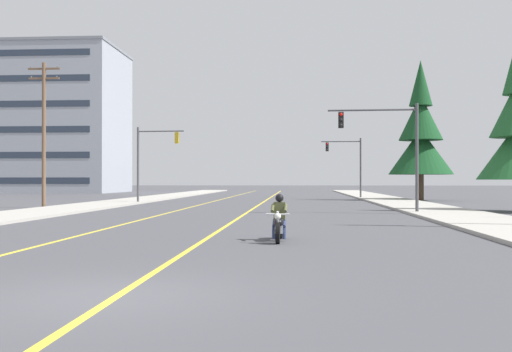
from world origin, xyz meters
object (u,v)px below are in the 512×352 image
at_px(utility_pole_left_near, 44,130).
at_px(apartment_building_far_left_block, 50,121).
at_px(motorcycle_with_rider, 279,222).
at_px(traffic_signal_near_left, 151,154).
at_px(traffic_signal_near_right, 391,141).
at_px(traffic_signal_mid_right, 349,159).
at_px(conifer_tree_right_verge_far, 421,136).

relative_size(utility_pole_left_near, apartment_building_far_left_block, 0.44).
bearing_deg(motorcycle_with_rider, utility_pole_left_near, 128.76).
relative_size(motorcycle_with_rider, traffic_signal_near_left, 0.35).
distance_m(motorcycle_with_rider, traffic_signal_near_right, 16.84).
relative_size(traffic_signal_mid_right, conifer_tree_right_verge_far, 0.48).
bearing_deg(utility_pole_left_near, traffic_signal_mid_right, 45.05).
xyz_separation_m(traffic_signal_near_right, traffic_signal_near_left, (-17.11, 13.67, -0.07)).
distance_m(utility_pole_left_near, apartment_building_far_left_block, 54.54).
xyz_separation_m(utility_pole_left_near, apartment_building_far_left_block, (-20.98, 50.01, 5.77)).
relative_size(motorcycle_with_rider, traffic_signal_near_right, 0.35).
distance_m(traffic_signal_near_right, utility_pole_left_near, 22.97).
height_order(traffic_signal_near_right, conifer_tree_right_verge_far, conifer_tree_right_verge_far).
height_order(motorcycle_with_rider, traffic_signal_mid_right, traffic_signal_mid_right).
xyz_separation_m(motorcycle_with_rider, traffic_signal_mid_right, (5.88, 43.06, 3.46)).
height_order(motorcycle_with_rider, conifer_tree_right_verge_far, conifer_tree_right_verge_far).
bearing_deg(motorcycle_with_rider, traffic_signal_near_left, 111.25).
height_order(traffic_signal_near_right, apartment_building_far_left_block, apartment_building_far_left_block).
distance_m(motorcycle_with_rider, apartment_building_far_left_block, 80.64).
bearing_deg(traffic_signal_mid_right, motorcycle_with_rider, -97.78).
height_order(traffic_signal_near_left, utility_pole_left_near, utility_pole_left_near).
relative_size(traffic_signal_near_right, apartment_building_far_left_block, 0.28).
xyz_separation_m(utility_pole_left_near, conifer_tree_right_verge_far, (28.49, 16.88, 0.67)).
height_order(traffic_signal_mid_right, utility_pole_left_near, utility_pole_left_near).
bearing_deg(conifer_tree_right_verge_far, motorcycle_with_rider, -107.68).
relative_size(traffic_signal_near_left, traffic_signal_mid_right, 1.00).
bearing_deg(motorcycle_with_rider, traffic_signal_near_right, 69.37).
xyz_separation_m(traffic_signal_near_left, conifer_tree_right_verge_far, (23.25, 8.41, 1.92)).
distance_m(conifer_tree_right_verge_far, apartment_building_far_left_block, 59.75).
bearing_deg(traffic_signal_near_right, traffic_signal_near_left, 141.37).
bearing_deg(apartment_building_far_left_block, motorcycle_with_rider, -62.02).
xyz_separation_m(traffic_signal_near_right, apartment_building_far_left_block, (-43.32, 55.21, 6.95)).
bearing_deg(motorcycle_with_rider, conifer_tree_right_verge_far, 72.32).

